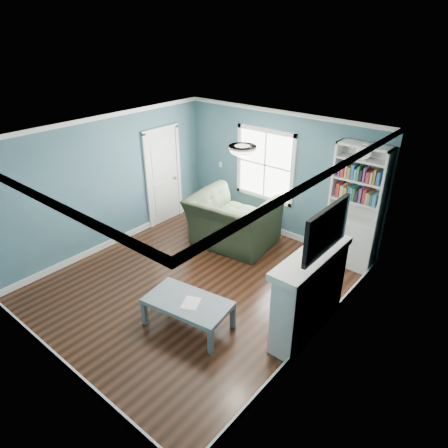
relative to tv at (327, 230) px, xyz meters
The scene contains 13 objects.
floor 2.80m from the tv, behind, with size 5.00×5.00×0.00m, color black.
room_walls 2.21m from the tv, behind, with size 5.00×5.00×5.00m.
trim 2.26m from the tv, behind, with size 4.50×5.00×2.60m.
window 3.40m from the tv, 137.57° to the left, with size 1.40×0.06×1.50m.
bookshelf 2.29m from the tv, 101.57° to the left, with size 0.90×0.35×2.31m.
fireplace 1.10m from the tv, behind, with size 0.44×1.58×1.30m.
tv is the anchor object (origin of this frame).
door 4.63m from the tv, 164.80° to the left, with size 0.12×0.98×2.17m.
ceiling_fixture 1.54m from the tv, behind, with size 0.38×0.38×0.15m.
light_switch 4.38m from the tv, 148.30° to the left, with size 0.08×0.01×0.12m, color white.
recliner 3.04m from the tv, 152.86° to the left, with size 1.59×1.03×1.39m, color black.
coffee_table 2.28m from the tv, 145.72° to the right, with size 1.34×0.86×0.45m.
paper_sheet 2.20m from the tv, 144.28° to the right, with size 0.23×0.29×0.00m, color white.
Camera 1 is at (4.05, -4.09, 4.11)m, focal length 32.00 mm.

